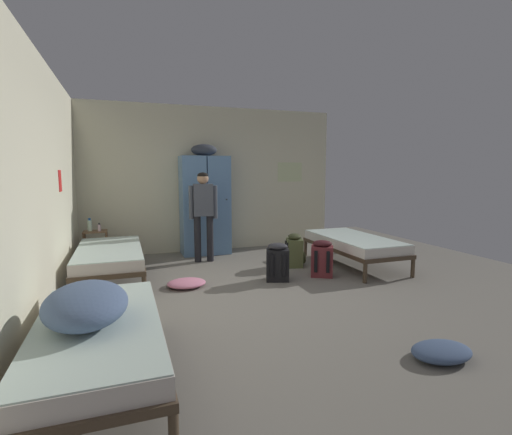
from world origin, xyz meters
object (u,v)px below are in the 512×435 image
(person_traveler, at_px, (203,208))
(clothes_pile_denim, at_px, (441,352))
(locker_bank, at_px, (205,203))
(shelf_unit, at_px, (96,244))
(backpack_black, at_px, (277,263))
(bed_left_rear, at_px, (109,255))
(water_bottle, at_px, (90,225))
(clothes_pile_pink, at_px, (187,283))
(bed_left_front, at_px, (98,336))
(lotion_bottle, at_px, (99,228))
(backpack_olive, at_px, (295,251))
(bed_right, at_px, (353,243))
(backpack_maroon, at_px, (322,259))
(bedding_heap, at_px, (86,304))

(person_traveler, height_order, clothes_pile_denim, person_traveler)
(locker_bank, height_order, shelf_unit, locker_bank)
(locker_bank, relative_size, shelf_unit, 3.63)
(shelf_unit, xyz_separation_m, backpack_black, (2.53, -1.92, -0.09))
(bed_left_rear, xyz_separation_m, water_bottle, (-0.33, 1.17, 0.29))
(backpack_black, relative_size, clothes_pile_pink, 1.05)
(bed_left_front, xyz_separation_m, lotion_bottle, (-0.18, 3.92, 0.25))
(water_bottle, relative_size, lotion_bottle, 1.60)
(locker_bank, xyz_separation_m, bed_left_rear, (-1.68, -1.35, -0.59))
(shelf_unit, bearing_deg, lotion_bottle, -29.74)
(lotion_bottle, bearing_deg, clothes_pile_pink, -56.31)
(bed_left_front, xyz_separation_m, backpack_olive, (2.87, 2.69, -0.12))
(locker_bank, xyz_separation_m, backpack_olive, (1.20, -1.47, -0.71))
(bed_right, relative_size, water_bottle, 8.68)
(bed_left_rear, bearing_deg, backpack_black, -18.62)
(water_bottle, distance_m, backpack_maroon, 3.89)
(locker_bank, height_order, bedding_heap, locker_bank)
(locker_bank, bearing_deg, clothes_pile_denim, -77.72)
(shelf_unit, distance_m, backpack_black, 3.18)
(shelf_unit, bearing_deg, bed_right, -20.83)
(shelf_unit, height_order, backpack_olive, shelf_unit)
(backpack_black, bearing_deg, lotion_bottle, 142.67)
(shelf_unit, relative_size, backpack_olive, 1.04)
(bed_left_front, relative_size, lotion_bottle, 13.92)
(lotion_bottle, bearing_deg, bed_right, -20.66)
(shelf_unit, xyz_separation_m, person_traveler, (1.77, -0.44, 0.59))
(bed_left_rear, bearing_deg, clothes_pile_denim, -51.14)
(bed_left_front, height_order, bedding_heap, bedding_heap)
(locker_bank, relative_size, bed_right, 1.09)
(locker_bank, height_order, bed_left_front, locker_bank)
(backpack_black, bearing_deg, person_traveler, 117.34)
(bed_left_rear, height_order, clothes_pile_denim, bed_left_rear)
(water_bottle, relative_size, backpack_black, 0.40)
(shelf_unit, xyz_separation_m, clothes_pile_pink, (1.24, -1.79, -0.29))
(clothes_pile_denim, bearing_deg, backpack_olive, 86.97)
(bed_left_front, height_order, lotion_bottle, lotion_bottle)
(bed_left_front, xyz_separation_m, backpack_black, (2.28, 2.04, -0.12))
(water_bottle, distance_m, lotion_bottle, 0.17)
(person_traveler, bearing_deg, shelf_unit, 166.14)
(backpack_olive, xyz_separation_m, clothes_pile_pink, (-1.89, -0.52, -0.21))
(bedding_heap, relative_size, backpack_black, 1.43)
(bed_right, bearing_deg, locker_bank, 140.73)
(person_traveler, relative_size, clothes_pile_pink, 2.95)
(bed_left_front, bearing_deg, bedding_heap, -167.27)
(person_traveler, bearing_deg, backpack_maroon, -45.43)
(locker_bank, relative_size, bed_left_rear, 1.09)
(shelf_unit, distance_m, lotion_bottle, 0.30)
(bed_left_front, height_order, person_traveler, person_traveler)
(water_bottle, distance_m, backpack_olive, 3.48)
(shelf_unit, height_order, backpack_black, shelf_unit)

